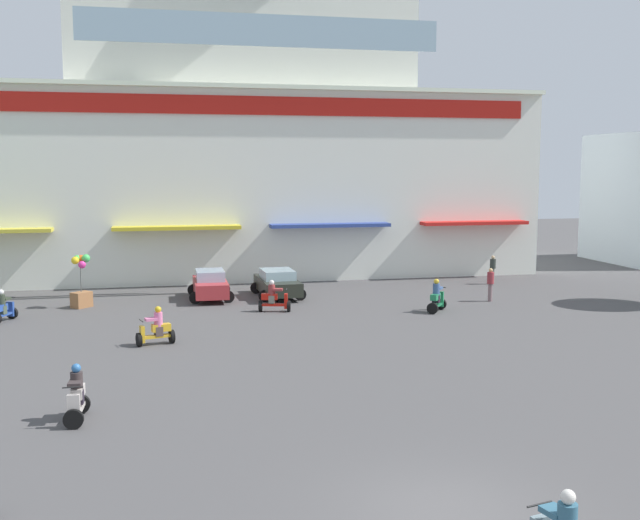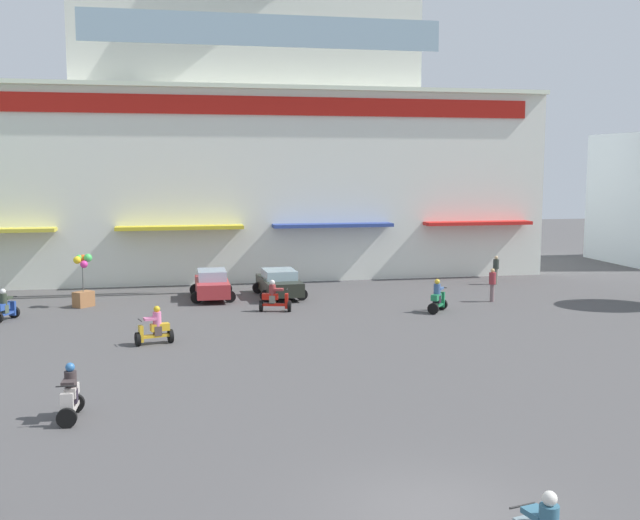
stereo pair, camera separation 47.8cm
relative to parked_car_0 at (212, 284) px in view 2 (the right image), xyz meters
The scene contains 12 objects.
ground_plane 12.51m from the parked_car_0, 76.88° to the right, with size 128.00×128.00×0.00m, color #4C4A4A.
colonial_building 14.26m from the parked_car_0, 75.87° to the left, with size 35.68×17.69×21.33m.
parked_car_0 is the anchor object (origin of this frame).
parked_car_1 3.46m from the parked_car_0, ahead, with size 2.53×4.28×1.42m.
scooter_rider_2 11.56m from the parked_car_0, 29.31° to the right, with size 1.28×1.42×1.57m.
scooter_rider_4 9.99m from the parked_car_0, 157.20° to the right, with size 1.00×1.48×1.44m.
scooter_rider_5 10.04m from the parked_car_0, 105.58° to the right, with size 1.49×0.86×1.47m.
scooter_rider_6 4.83m from the parked_car_0, 56.36° to the right, with size 1.55×0.85×1.49m.
scooter_rider_7 18.72m from the parked_car_0, 104.68° to the right, with size 0.59×1.43×1.53m.
pedestrian_0 14.17m from the parked_car_0, 14.64° to the right, with size 0.47×0.47×1.68m.
pedestrian_1 16.33m from the parked_car_0, ahead, with size 0.36×0.36×1.65m.
balloon_vendor_cart 6.29m from the parked_car_0, behind, with size 1.06×1.06×2.57m.
Camera 2 is at (-4.89, -13.41, 6.69)m, focal length 42.55 mm.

